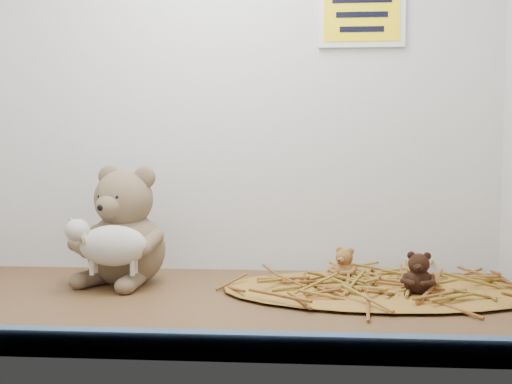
# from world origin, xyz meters

# --- Properties ---
(alcove_shell) EXTENTS (1.20, 0.60, 0.90)m
(alcove_shell) POSITION_xyz_m (0.00, 0.09, 0.45)
(alcove_shell) COLOR #422716
(alcove_shell) RESTS_ON ground
(front_rail) EXTENTS (1.19, 0.02, 0.04)m
(front_rail) POSITION_xyz_m (0.00, -0.29, 0.02)
(front_rail) COLOR #3D5874
(front_rail) RESTS_ON shelf_floor
(straw_bed) EXTENTS (0.59, 0.34, 0.01)m
(straw_bed) POSITION_xyz_m (0.32, 0.10, 0.01)
(straw_bed) COLOR brown
(straw_bed) RESTS_ON shelf_floor
(main_teddy) EXTENTS (0.25, 0.25, 0.24)m
(main_teddy) POSITION_xyz_m (-0.17, 0.15, 0.12)
(main_teddy) COLOR brown
(main_teddy) RESTS_ON shelf_floor
(toy_lamb) EXTENTS (0.17, 0.10, 0.11)m
(toy_lamb) POSITION_xyz_m (-0.17, 0.07, 0.09)
(toy_lamb) COLOR beige
(toy_lamb) RESTS_ON main_teddy
(mini_teddy_tan) EXTENTS (0.08, 0.08, 0.07)m
(mini_teddy_tan) POSITION_xyz_m (0.26, 0.15, 0.05)
(mini_teddy_tan) COLOR brown
(mini_teddy_tan) RESTS_ON straw_bed
(mini_teddy_brown) EXTENTS (0.08, 0.08, 0.08)m
(mini_teddy_brown) POSITION_xyz_m (0.39, 0.06, 0.05)
(mini_teddy_brown) COLOR black
(mini_teddy_brown) RESTS_ON straw_bed
(wall_sign) EXTENTS (0.16, 0.01, 0.11)m
(wall_sign) POSITION_xyz_m (0.30, 0.29, 0.55)
(wall_sign) COLOR yellow
(wall_sign) RESTS_ON back_wall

